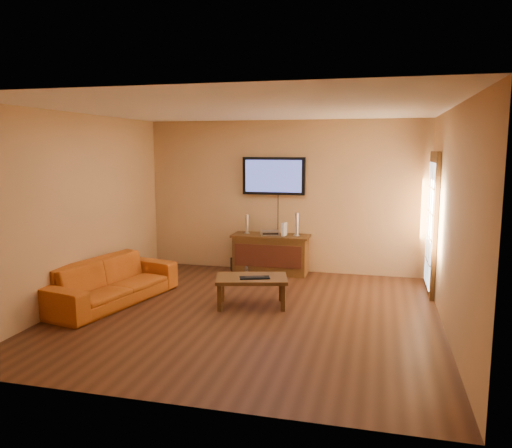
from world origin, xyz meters
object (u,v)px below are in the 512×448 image
(game_console, at_px, (284,229))
(subwoofer, at_px, (237,265))
(television, at_px, (274,176))
(av_receiver, at_px, (270,233))
(keyboard, at_px, (255,278))
(speaker_right, at_px, (297,225))
(media_console, at_px, (271,254))
(sofa, at_px, (111,274))
(speaker_left, at_px, (247,225))
(coffee_table, at_px, (252,281))
(bottle, at_px, (246,271))

(game_console, height_order, subwoofer, game_console)
(television, bearing_deg, av_receiver, -94.58)
(game_console, relative_size, keyboard, 0.53)
(speaker_right, relative_size, game_console, 1.75)
(media_console, relative_size, sofa, 0.64)
(television, bearing_deg, speaker_left, -157.51)
(media_console, relative_size, speaker_left, 4.02)
(speaker_right, xyz_separation_m, av_receiver, (-0.48, -0.01, -0.15))
(coffee_table, bearing_deg, speaker_right, 80.65)
(speaker_right, bearing_deg, sofa, -135.96)
(speaker_left, height_order, keyboard, speaker_left)
(television, xyz_separation_m, sofa, (-1.86, -2.46, -1.30))
(sofa, relative_size, keyboard, 4.82)
(television, distance_m, speaker_left, 0.99)
(media_console, height_order, coffee_table, media_console)
(television, height_order, speaker_right, television)
(game_console, bearing_deg, bottle, -143.88)
(television, relative_size, av_receiver, 3.56)
(coffee_table, relative_size, keyboard, 2.50)
(game_console, bearing_deg, speaker_left, -176.07)
(speaker_left, relative_size, av_receiver, 1.07)
(subwoofer, relative_size, keyboard, 0.50)
(sofa, bearing_deg, speaker_left, -19.40)
(speaker_right, bearing_deg, media_console, -178.81)
(sofa, xyz_separation_m, keyboard, (2.07, 0.26, 0.02))
(keyboard, bearing_deg, speaker_left, 107.91)
(speaker_left, relative_size, game_console, 1.47)
(media_console, bearing_deg, television, 90.00)
(speaker_right, height_order, av_receiver, speaker_right)
(game_console, height_order, keyboard, game_console)
(coffee_table, bearing_deg, game_console, 86.82)
(subwoofer, bearing_deg, sofa, -141.21)
(av_receiver, bearing_deg, coffee_table, -103.97)
(speaker_left, bearing_deg, television, 22.49)
(bottle, relative_size, keyboard, 0.43)
(television, distance_m, game_console, 0.98)
(speaker_left, height_order, game_console, speaker_left)
(television, bearing_deg, bottle, -122.69)
(subwoofer, xyz_separation_m, bottle, (0.28, -0.37, -0.02))
(sofa, xyz_separation_m, speaker_right, (2.32, 2.25, 0.46))
(keyboard, bearing_deg, av_receiver, 96.42)
(media_console, xyz_separation_m, bottle, (-0.36, -0.34, -0.26))
(game_console, distance_m, keyboard, 1.98)
(television, bearing_deg, sofa, -127.16)
(media_console, bearing_deg, speaker_left, 175.45)
(coffee_table, height_order, keyboard, keyboard)
(game_console, bearing_deg, speaker_right, 20.68)
(speaker_right, xyz_separation_m, game_console, (-0.21, -0.04, -0.07))
(sofa, height_order, subwoofer, sofa)
(bottle, bearing_deg, speaker_right, 22.93)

